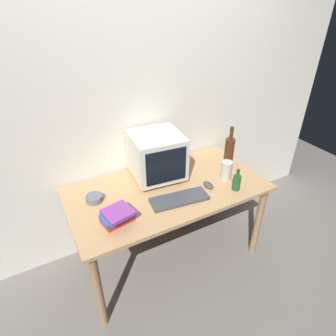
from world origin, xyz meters
TOP-DOWN VIEW (x-y plane):
  - ground_plane at (0.00, 0.00)m, footprint 6.00×6.00m
  - back_wall at (0.00, 0.45)m, footprint 4.00×0.08m
  - desk at (0.00, 0.00)m, footprint 1.51×0.78m
  - crt_monitor at (0.00, 0.18)m, footprint 0.41×0.42m
  - keyboard at (0.00, -0.17)m, footprint 0.44×0.20m
  - computer_mouse at (0.28, -0.13)m, footprint 0.06×0.10m
  - bottle_tall at (0.62, 0.06)m, footprint 0.08×0.08m
  - bottle_short at (0.45, -0.26)m, footprint 0.06×0.06m
  - book_stack at (-0.47, -0.18)m, footprint 0.22×0.20m
  - cd_spindle at (-0.54, 0.11)m, footprint 0.12×0.12m
  - metal_canister at (0.47, -0.10)m, footprint 0.09×0.09m

SIDE VIEW (x-z plane):
  - ground_plane at x=0.00m, z-range 0.00..0.00m
  - desk at x=0.00m, z-range 0.28..1.01m
  - keyboard at x=0.00m, z-range 0.73..0.76m
  - computer_mouse at x=0.28m, z-range 0.73..0.77m
  - cd_spindle at x=-0.54m, z-range 0.73..0.78m
  - book_stack at x=-0.47m, z-range 0.73..0.83m
  - bottle_short at x=0.45m, z-range 0.71..0.89m
  - metal_canister at x=0.47m, z-range 0.73..0.88m
  - bottle_tall at x=0.62m, z-range 0.69..1.05m
  - crt_monitor at x=0.00m, z-range 0.74..1.11m
  - back_wall at x=0.00m, z-range 0.00..2.50m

